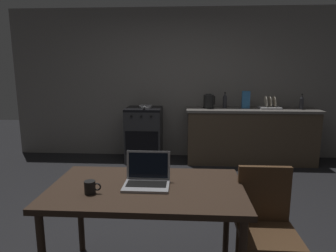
# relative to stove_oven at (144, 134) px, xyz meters

# --- Properties ---
(ground_plane) EXTENTS (12.00, 12.00, 0.00)m
(ground_plane) POSITION_rel_stove_oven_xyz_m (0.50, -2.16, -0.46)
(ground_plane) COLOR black
(back_wall) EXTENTS (6.40, 0.10, 2.60)m
(back_wall) POSITION_rel_stove_oven_xyz_m (0.80, 0.35, 0.84)
(back_wall) COLOR gray
(back_wall) RESTS_ON ground_plane
(kitchen_counter) EXTENTS (2.16, 0.64, 0.92)m
(kitchen_counter) POSITION_rel_stove_oven_xyz_m (1.81, 0.00, 0.00)
(kitchen_counter) COLOR #4C3D2D
(kitchen_counter) RESTS_ON ground_plane
(stove_oven) EXTENTS (0.60, 0.62, 0.92)m
(stove_oven) POSITION_rel_stove_oven_xyz_m (0.00, 0.00, 0.00)
(stove_oven) COLOR #2D2D30
(stove_oven) RESTS_ON ground_plane
(dining_table) EXTENTS (1.36, 0.79, 0.75)m
(dining_table) POSITION_rel_stove_oven_xyz_m (0.44, -2.99, 0.22)
(dining_table) COLOR #332319
(dining_table) RESTS_ON ground_plane
(chair) EXTENTS (0.40, 0.40, 0.88)m
(chair) POSITION_rel_stove_oven_xyz_m (1.29, -2.98, 0.04)
(chair) COLOR #4C331E
(chair) RESTS_ON ground_plane
(laptop) EXTENTS (0.32, 0.25, 0.23)m
(laptop) POSITION_rel_stove_oven_xyz_m (0.44, -2.97, 0.34)
(laptop) COLOR #99999E
(laptop) RESTS_ON dining_table
(electric_kettle) EXTENTS (0.20, 0.18, 0.24)m
(electric_kettle) POSITION_rel_stove_oven_xyz_m (1.09, 0.00, 0.58)
(electric_kettle) COLOR black
(electric_kettle) RESTS_ON kitchen_counter
(bottle) EXTENTS (0.06, 0.06, 0.25)m
(bottle) POSITION_rel_stove_oven_xyz_m (2.60, -0.05, 0.58)
(bottle) COLOR #2D2D33
(bottle) RESTS_ON kitchen_counter
(frying_pan) EXTENTS (0.23, 0.40, 0.05)m
(frying_pan) POSITION_rel_stove_oven_xyz_m (0.03, -0.03, 0.48)
(frying_pan) COLOR gray
(frying_pan) RESTS_ON stove_oven
(coffee_mug) EXTENTS (0.11, 0.07, 0.09)m
(coffee_mug) POSITION_rel_stove_oven_xyz_m (0.08, -3.14, 0.33)
(coffee_mug) COLOR black
(coffee_mug) RESTS_ON dining_table
(cereal_box) EXTENTS (0.13, 0.05, 0.29)m
(cereal_box) POSITION_rel_stove_oven_xyz_m (1.71, 0.02, 0.60)
(cereal_box) COLOR #3372B2
(cereal_box) RESTS_ON kitchen_counter
(dish_rack) EXTENTS (0.34, 0.26, 0.21)m
(dish_rack) POSITION_rel_stove_oven_xyz_m (2.11, 0.00, 0.51)
(dish_rack) COLOR silver
(dish_rack) RESTS_ON kitchen_counter
(bottle_b) EXTENTS (0.07, 0.07, 0.26)m
(bottle_b) POSITION_rel_stove_oven_xyz_m (1.38, 0.08, 0.58)
(bottle_b) COLOR #2D2D33
(bottle_b) RESTS_ON kitchen_counter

